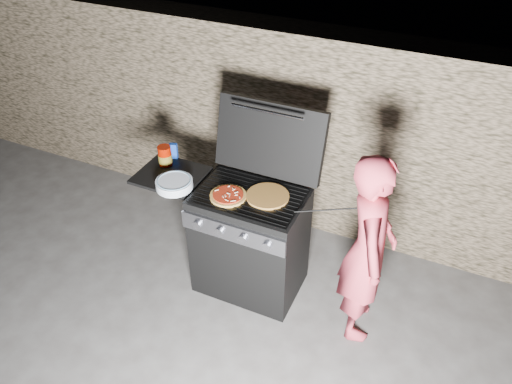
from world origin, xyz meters
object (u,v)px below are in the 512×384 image
at_px(person, 368,250).
at_px(sauce_jar, 165,156).
at_px(pizza_topped, 228,195).
at_px(gas_grill, 222,233).

bearing_deg(person, sauce_jar, 70.46).
bearing_deg(pizza_topped, sauce_jar, 163.84).
height_order(sauce_jar, person, person).
xyz_separation_m(pizza_topped, sauce_jar, (-0.65, 0.19, 0.06)).
distance_m(gas_grill, sauce_jar, 0.75).
xyz_separation_m(pizza_topped, person, (1.03, 0.06, -0.18)).
relative_size(gas_grill, pizza_topped, 5.10).
bearing_deg(sauce_jar, pizza_topped, -16.16).
xyz_separation_m(sauce_jar, person, (1.67, -0.13, -0.24)).
height_order(gas_grill, sauce_jar, sauce_jar).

